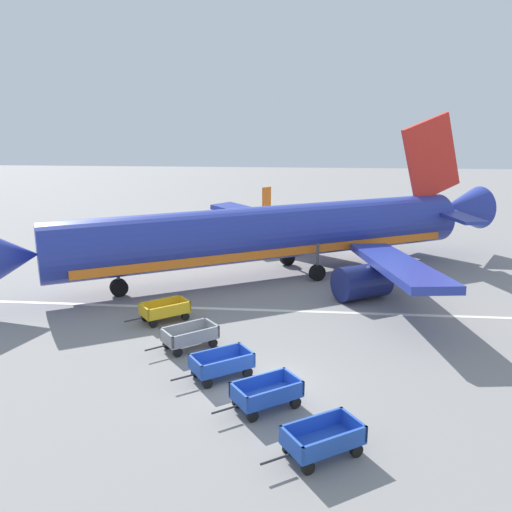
% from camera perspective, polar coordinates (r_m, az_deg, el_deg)
% --- Properties ---
extents(ground_plane, '(220.00, 220.00, 0.00)m').
position_cam_1_polar(ground_plane, '(22.16, 0.53, -14.06)').
color(ground_plane, gray).
extents(apron_stripe, '(120.00, 0.36, 0.01)m').
position_cam_1_polar(apron_stripe, '(30.47, 1.99, -5.93)').
color(apron_stripe, silver).
rests_on(apron_stripe, ground).
extents(airplane, '(34.34, 28.56, 11.34)m').
position_cam_1_polar(airplane, '(36.80, 3.05, 2.53)').
color(airplane, '#28389E').
rests_on(airplane, ground).
extents(baggage_cart_nearest, '(3.37, 2.57, 1.07)m').
position_cam_1_polar(baggage_cart_nearest, '(18.07, 7.24, -19.11)').
color(baggage_cart_nearest, '#234CB2').
rests_on(baggage_cart_nearest, ground).
extents(baggage_cart_second_in_row, '(3.32, 2.67, 1.07)m').
position_cam_1_polar(baggage_cart_second_in_row, '(20.48, 1.13, -14.68)').
color(baggage_cart_second_in_row, '#234CB2').
rests_on(baggage_cart_second_in_row, ground).
extents(baggage_cart_third_in_row, '(3.32, 2.67, 1.07)m').
position_cam_1_polar(baggage_cart_third_in_row, '(22.73, -3.77, -11.63)').
color(baggage_cart_third_in_row, '#234CB2').
rests_on(baggage_cart_third_in_row, ground).
extents(baggage_cart_fourth_in_row, '(3.21, 2.83, 1.07)m').
position_cam_1_polar(baggage_cart_fourth_in_row, '(25.61, -7.21, -8.63)').
color(baggage_cart_fourth_in_row, gray).
rests_on(baggage_cart_fourth_in_row, ground).
extents(baggage_cart_far_end, '(3.22, 2.81, 1.07)m').
position_cam_1_polar(baggage_cart_far_end, '(29.16, -9.88, -5.84)').
color(baggage_cart_far_end, gold).
rests_on(baggage_cart_far_end, ground).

